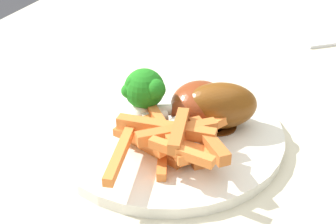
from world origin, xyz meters
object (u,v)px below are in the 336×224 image
object	(u,v)px
dining_table	(176,188)
chicken_drumstick_far	(197,105)
carrot_fries_pile	(171,139)
chicken_drumstick_extra	(215,106)
dinner_plate	(168,132)
broccoli_floret_front	(145,91)
chicken_drumstick_near	(202,108)

from	to	relation	value
dining_table	chicken_drumstick_far	world-z (taller)	chicken_drumstick_far
carrot_fries_pile	chicken_drumstick_extra	bearing A→B (deg)	-22.52
dinner_plate	carrot_fries_pile	xyz separation A→B (m)	(-0.05, -0.02, 0.03)
dining_table	broccoli_floret_front	distance (m)	0.16
dining_table	chicken_drumstick_extra	distance (m)	0.14
dinner_plate	chicken_drumstick_far	size ratio (longest dim) A/B	2.13
broccoli_floret_front	chicken_drumstick_near	bearing A→B (deg)	-70.48
broccoli_floret_front	chicken_drumstick_near	xyz separation A→B (m)	(0.02, -0.06, -0.02)
chicken_drumstick_near	chicken_drumstick_extra	distance (m)	0.01
broccoli_floret_front	chicken_drumstick_far	xyz separation A→B (m)	(0.02, -0.05, -0.02)
carrot_fries_pile	chicken_drumstick_extra	world-z (taller)	chicken_drumstick_extra
chicken_drumstick_extra	dining_table	bearing A→B (deg)	75.43
dining_table	chicken_drumstick_far	distance (m)	0.14
chicken_drumstick_near	chicken_drumstick_far	world-z (taller)	chicken_drumstick_far
dinner_plate	chicken_drumstick_far	distance (m)	0.04
dining_table	chicken_drumstick_near	bearing A→B (deg)	-112.02
chicken_drumstick_near	dinner_plate	bearing A→B (deg)	118.55
chicken_drumstick_near	chicken_drumstick_extra	bearing A→B (deg)	-85.60
dining_table	chicken_drumstick_near	xyz separation A→B (m)	(-0.01, -0.03, 0.13)
dining_table	broccoli_floret_front	world-z (taller)	broccoli_floret_front
broccoli_floret_front	chicken_drumstick_extra	bearing A→B (deg)	-73.28
chicken_drumstick_near	chicken_drumstick_far	distance (m)	0.01
carrot_fries_pile	chicken_drumstick_near	xyz separation A→B (m)	(0.06, -0.01, 0.00)
broccoli_floret_front	chicken_drumstick_far	bearing A→B (deg)	-67.30
carrot_fries_pile	dinner_plate	bearing A→B (deg)	21.65
dinner_plate	chicken_drumstick_extra	xyz separation A→B (m)	(0.02, -0.05, 0.03)
chicken_drumstick_near	chicken_drumstick_far	size ratio (longest dim) A/B	1.03
dining_table	carrot_fries_pile	xyz separation A→B (m)	(-0.08, -0.02, 0.13)
carrot_fries_pile	chicken_drumstick_far	xyz separation A→B (m)	(0.07, -0.01, 0.00)
chicken_drumstick_far	broccoli_floret_front	bearing A→B (deg)	112.70
dining_table	chicken_drumstick_extra	world-z (taller)	chicken_drumstick_extra
dinner_plate	broccoli_floret_front	world-z (taller)	broccoli_floret_front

